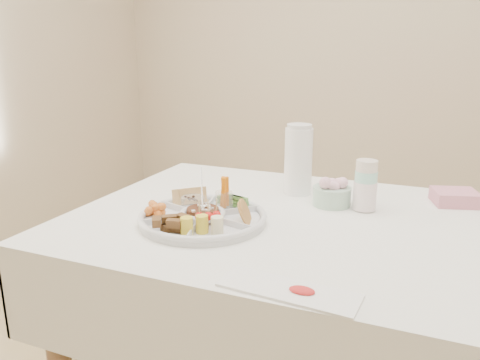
% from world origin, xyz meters
% --- Properties ---
extents(wall_back, '(4.00, 0.02, 2.70)m').
position_xyz_m(wall_back, '(0.00, 2.00, 1.35)').
color(wall_back, beige).
rests_on(wall_back, ground).
extents(dining_table, '(1.52, 1.02, 0.76)m').
position_xyz_m(dining_table, '(0.00, 0.00, 0.38)').
color(dining_table, white).
rests_on(dining_table, floor).
extents(party_tray, '(0.47, 0.47, 0.04)m').
position_xyz_m(party_tray, '(-0.32, -0.15, 0.78)').
color(party_tray, white).
rests_on(party_tray, dining_table).
extents(bean_dip, '(0.12, 0.12, 0.04)m').
position_xyz_m(bean_dip, '(-0.32, -0.15, 0.79)').
color(bean_dip, '#3E1F17').
rests_on(bean_dip, party_tray).
extents(tortillas, '(0.12, 0.12, 0.06)m').
position_xyz_m(tortillas, '(-0.19, -0.11, 0.80)').
color(tortillas, olive).
rests_on(tortillas, party_tray).
extents(carrot_cucumber, '(0.14, 0.14, 0.10)m').
position_xyz_m(carrot_cucumber, '(-0.28, -0.02, 0.82)').
color(carrot_cucumber, orange).
rests_on(carrot_cucumber, party_tray).
extents(pita_raisins, '(0.13, 0.13, 0.06)m').
position_xyz_m(pita_raisins, '(-0.41, -0.05, 0.80)').
color(pita_raisins, tan).
rests_on(pita_raisins, party_tray).
extents(cherries, '(0.13, 0.13, 0.04)m').
position_xyz_m(cherries, '(-0.44, -0.18, 0.79)').
color(cherries, orange).
rests_on(cherries, party_tray).
extents(granola_chunks, '(0.14, 0.14, 0.05)m').
position_xyz_m(granola_chunks, '(-0.35, -0.27, 0.79)').
color(granola_chunks, brown).
rests_on(granola_chunks, party_tray).
extents(banana_tomato, '(0.14, 0.14, 0.09)m').
position_xyz_m(banana_tomato, '(-0.23, -0.24, 0.82)').
color(banana_tomato, '#D2D273').
rests_on(banana_tomato, party_tray).
extents(cup_stack, '(0.09, 0.09, 0.20)m').
position_xyz_m(cup_stack, '(0.12, 0.16, 0.86)').
color(cup_stack, silver).
rests_on(cup_stack, dining_table).
extents(thermos, '(0.12, 0.12, 0.26)m').
position_xyz_m(thermos, '(-0.14, 0.26, 0.89)').
color(thermos, white).
rests_on(thermos, dining_table).
extents(flower_bowl, '(0.13, 0.13, 0.09)m').
position_xyz_m(flower_bowl, '(0.01, 0.17, 0.81)').
color(flower_bowl, silver).
rests_on(flower_bowl, dining_table).
extents(napkin_stack, '(0.17, 0.16, 0.05)m').
position_xyz_m(napkin_stack, '(0.39, 0.34, 0.78)').
color(napkin_stack, pink).
rests_on(napkin_stack, dining_table).
extents(placemat, '(0.31, 0.13, 0.01)m').
position_xyz_m(placemat, '(0.04, -0.45, 0.76)').
color(placemat, white).
rests_on(placemat, dining_table).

